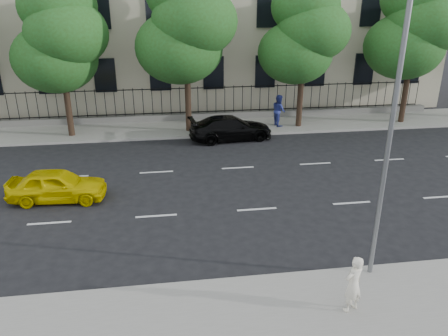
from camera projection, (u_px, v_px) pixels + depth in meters
The scene contains 14 objects.
ground at pixel (272, 242), 15.21m from camera, with size 120.00×120.00×0.00m, color black.
near_sidewalk at pixel (309, 319), 11.51m from camera, with size 60.00×4.00×0.15m, color gray.
far_sidewalk at pixel (219, 126), 28.03m from camera, with size 60.00×4.00×0.15m, color gray.
lane_markings at pixel (246, 186), 19.57m from camera, with size 49.60×4.62×0.01m, color silver, non-canonical shape.
iron_fence at pixel (216, 111), 29.38m from camera, with size 30.00×0.50×2.20m.
street_light at pixel (384, 108), 11.98m from camera, with size 0.25×3.32×8.05m.
tree_b at pixel (60, 36), 24.11m from camera, with size 5.53×5.12×8.97m.
tree_c at pixel (186, 24), 24.82m from camera, with size 5.89×5.50×9.80m.
tree_d at pixel (304, 33), 25.95m from camera, with size 5.34×4.94×8.84m.
tree_e at pixel (415, 25), 26.72m from camera, with size 5.71×5.31×9.46m.
yellow_taxi at pixel (57, 185), 18.05m from camera, with size 1.59×3.96×1.35m, color #D9C200.
black_sedan at pixel (231, 128), 25.55m from camera, with size 1.97×4.86×1.41m, color black.
woman_near at pixel (353, 284), 11.45m from camera, with size 0.60×0.40×1.65m, color white.
pedestrian_far at pixel (279, 110), 27.63m from camera, with size 0.96×0.75×1.98m, color navy.
Camera 1 is at (-3.50, -12.77, 8.10)m, focal length 35.00 mm.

